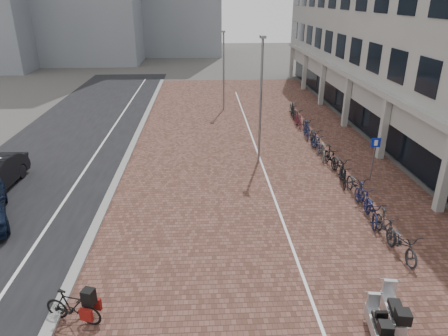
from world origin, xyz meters
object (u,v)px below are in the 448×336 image
(hero_bike, at_px, (73,306))
(parking_sign, at_px, (374,153))
(scooter_front, at_px, (377,322))
(scooter_back, at_px, (393,310))

(hero_bike, height_order, parking_sign, parking_sign)
(scooter_front, bearing_deg, hero_bike, -178.88)
(parking_sign, bearing_deg, hero_bike, -144.94)
(hero_bike, bearing_deg, scooter_back, -76.70)
(hero_bike, distance_m, scooter_front, 8.06)
(hero_bike, xyz_separation_m, scooter_back, (8.56, -0.65, 0.04))
(scooter_back, relative_size, parking_sign, 0.76)
(scooter_front, height_order, scooter_back, scooter_back)
(hero_bike, xyz_separation_m, scooter_front, (8.00, -0.97, -0.02))
(scooter_front, bearing_deg, scooter_back, 37.71)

